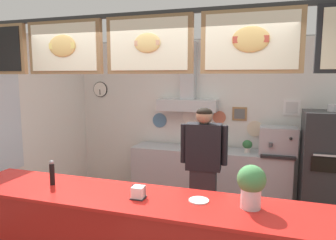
% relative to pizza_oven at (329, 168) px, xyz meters
% --- Properties ---
extents(back_wall_assembly, '(4.95, 2.86, 2.72)m').
position_rel_pizza_oven_xyz_m(back_wall_assembly, '(-1.92, 0.47, 0.66)').
color(back_wall_assembly, '#9E9E99').
rests_on(back_wall_assembly, ground_plane).
extents(back_prep_counter, '(2.60, 0.55, 0.88)m').
position_rel_pizza_oven_xyz_m(back_prep_counter, '(-1.75, 0.28, -0.37)').
color(back_prep_counter, '#A3A5AD').
rests_on(back_prep_counter, ground_plane).
extents(pizza_oven, '(0.73, 0.66, 1.71)m').
position_rel_pizza_oven_xyz_m(pizza_oven, '(0.00, 0.00, 0.00)').
color(pizza_oven, '#232326').
rests_on(pizza_oven, ground_plane).
extents(shop_worker, '(0.59, 0.25, 1.70)m').
position_rel_pizza_oven_xyz_m(shop_worker, '(-1.60, -0.96, 0.11)').
color(shop_worker, '#232328').
rests_on(shop_worker, ground_plane).
extents(espresso_machine, '(0.55, 0.48, 0.44)m').
position_rel_pizza_oven_xyz_m(espresso_machine, '(-0.68, 0.25, 0.29)').
color(espresso_machine, '#A3A5AD').
rests_on(espresso_machine, back_prep_counter).
extents(potted_basil, '(0.15, 0.15, 0.21)m').
position_rel_pizza_oven_xyz_m(potted_basil, '(-1.14, 0.24, 0.19)').
color(potted_basil, beige).
rests_on(potted_basil, back_prep_counter).
extents(potted_rosemary, '(0.20, 0.20, 0.23)m').
position_rel_pizza_oven_xyz_m(potted_rosemary, '(-1.61, 0.28, 0.20)').
color(potted_rosemary, beige).
rests_on(potted_rosemary, back_prep_counter).
extents(napkin_holder, '(0.13, 0.12, 0.12)m').
position_rel_pizza_oven_xyz_m(napkin_holder, '(-1.90, -2.34, 0.27)').
color(napkin_holder, '#262628').
rests_on(napkin_holder, service_counter).
extents(basil_vase, '(0.23, 0.23, 0.36)m').
position_rel_pizza_oven_xyz_m(basil_vase, '(-0.95, -2.25, 0.41)').
color(basil_vase, silver).
rests_on(basil_vase, service_counter).
extents(pepper_grinder, '(0.05, 0.05, 0.25)m').
position_rel_pizza_oven_xyz_m(pepper_grinder, '(-2.84, -2.28, 0.34)').
color(pepper_grinder, black).
rests_on(pepper_grinder, service_counter).
extents(condiment_plate, '(0.17, 0.17, 0.01)m').
position_rel_pizza_oven_xyz_m(condiment_plate, '(-1.38, -2.24, 0.23)').
color(condiment_plate, white).
rests_on(condiment_plate, service_counter).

